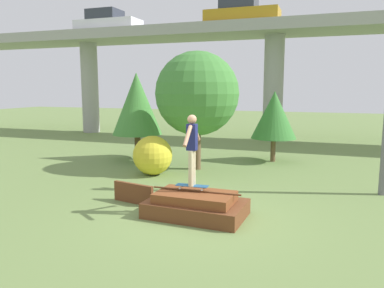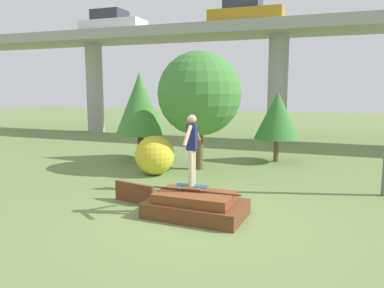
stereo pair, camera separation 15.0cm
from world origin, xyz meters
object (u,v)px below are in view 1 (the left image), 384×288
at_px(skateboard, 192,186).
at_px(car_on_overpass_mid, 107,23).
at_px(tree_behind_right, 197,94).
at_px(tree_mid_back, 274,115).
at_px(skater, 192,145).
at_px(tree_behind_left, 137,104).
at_px(car_on_overpass_left, 241,13).
at_px(bush_yellow_flowering, 153,155).

xyz_separation_m(skateboard, car_on_overpass_mid, (-10.25, 13.13, 6.32)).
distance_m(car_on_overpass_mid, tree_behind_right, 12.81).
height_order(skateboard, tree_mid_back, tree_mid_back).
height_order(skater, tree_behind_left, tree_behind_left).
height_order(skateboard, car_on_overpass_left, car_on_overpass_left).
xyz_separation_m(skateboard, tree_behind_right, (-1.49, 4.80, 2.07)).
bearing_deg(skater, car_on_overpass_left, 97.42).
height_order(skateboard, skater, skater).
distance_m(tree_behind_right, tree_mid_back, 3.57).
bearing_deg(tree_mid_back, tree_behind_left, -164.95).
height_order(skater, car_on_overpass_left, car_on_overpass_left).
bearing_deg(car_on_overpass_mid, tree_mid_back, -27.71).
bearing_deg(bush_yellow_flowering, car_on_overpass_left, 84.31).
xyz_separation_m(skateboard, skater, (0.00, -0.00, 0.98)).
xyz_separation_m(skateboard, tree_behind_left, (-4.44, 5.77, 1.62)).
relative_size(car_on_overpass_left, tree_mid_back, 1.41).
bearing_deg(tree_behind_left, tree_mid_back, 15.05).
bearing_deg(tree_behind_right, bush_yellow_flowering, -130.25).
distance_m(car_on_overpass_left, tree_behind_right, 9.25).
height_order(car_on_overpass_left, tree_behind_right, car_on_overpass_left).
distance_m(skateboard, tree_behind_left, 7.46).
xyz_separation_m(tree_behind_right, tree_mid_back, (2.47, 2.43, -0.87)).
height_order(skater, car_on_overpass_mid, car_on_overpass_mid).
xyz_separation_m(skater, tree_behind_right, (-1.49, 4.80, 1.09)).
xyz_separation_m(tree_behind_left, tree_mid_back, (5.42, 1.46, -0.43)).
relative_size(tree_behind_left, bush_yellow_flowering, 2.65).
bearing_deg(bush_yellow_flowering, tree_behind_left, 127.55).
relative_size(car_on_overpass_left, car_on_overpass_mid, 0.98).
bearing_deg(tree_mid_back, bush_yellow_flowering, -133.70).
bearing_deg(tree_behind_left, skateboard, -52.44).
distance_m(skateboard, car_on_overpass_left, 14.57).
xyz_separation_m(skateboard, bush_yellow_flowering, (-2.65, 3.44, -0.02)).
bearing_deg(bush_yellow_flowering, tree_behind_right, 49.75).
distance_m(skater, car_on_overpass_left, 14.17).
relative_size(skater, car_on_overpass_mid, 0.40).
distance_m(skateboard, tree_mid_back, 7.39).
relative_size(skateboard, car_on_overpass_mid, 0.19).
relative_size(car_on_overpass_mid, tree_behind_right, 0.96).
distance_m(car_on_overpass_left, tree_mid_back, 8.19).
bearing_deg(car_on_overpass_mid, tree_behind_left, -51.68).
relative_size(skater, car_on_overpass_left, 0.41).
distance_m(car_on_overpass_mid, tree_behind_left, 10.49).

